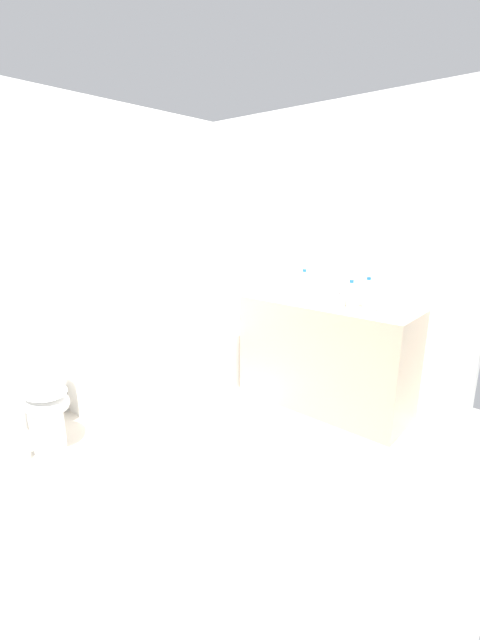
{
  "coord_description": "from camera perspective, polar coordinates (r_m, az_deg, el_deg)",
  "views": [
    {
      "loc": [
        -1.83,
        -1.88,
        1.64
      ],
      "look_at": [
        0.42,
        0.07,
        0.81
      ],
      "focal_mm": 22.7,
      "sensor_mm": 36.0,
      "label": 1
    }
  ],
  "objects": [
    {
      "name": "wall_right_mirror",
      "position": [
        3.72,
        10.5,
        9.01
      ],
      "size": [
        0.1,
        2.8,
        2.46
      ],
      "primitive_type": "cube",
      "color": "silver",
      "rests_on": "ground_plane"
    },
    {
      "name": "toilet",
      "position": [
        3.16,
        -26.21,
        -9.9
      ],
      "size": [
        0.36,
        0.52,
        0.72
      ],
      "rotation": [
        0.0,
        0.0,
        -1.66
      ],
      "color": "white",
      "rests_on": "ground_plane"
    },
    {
      "name": "water_bottle_2",
      "position": [
        3.21,
        15.33,
        3.47
      ],
      "size": [
        0.06,
        0.06,
        0.21
      ],
      "color": "silver",
      "rests_on": "vanity_counter"
    },
    {
      "name": "drinking_glass_2",
      "position": [
        3.13,
        19.43,
        1.91
      ],
      "size": [
        0.06,
        0.06,
        0.1
      ],
      "primitive_type": "cylinder",
      "color": "white",
      "rests_on": "vanity_counter"
    },
    {
      "name": "vanity_counter",
      "position": [
        3.46,
        11.84,
        -4.85
      ],
      "size": [
        0.55,
        1.41,
        0.9
      ],
      "primitive_type": "cube",
      "color": "tan",
      "rests_on": "ground_plane"
    },
    {
      "name": "water_bottle_0",
      "position": [
        3.42,
        9.0,
        4.89
      ],
      "size": [
        0.06,
        0.06,
        0.25
      ],
      "color": "silver",
      "rests_on": "vanity_counter"
    },
    {
      "name": "drinking_glass_0",
      "position": [
        3.46,
        6.75,
        3.79
      ],
      "size": [
        0.07,
        0.07,
        0.08
      ],
      "primitive_type": "cylinder",
      "color": "white",
      "rests_on": "vanity_counter"
    },
    {
      "name": "toilet_paper_roll",
      "position": [
        3.18,
        -28.5,
        -16.21
      ],
      "size": [
        0.11,
        0.11,
        0.12
      ],
      "primitive_type": "cylinder",
      "color": "white",
      "rests_on": "ground_plane"
    },
    {
      "name": "sink_faucet",
      "position": [
        3.49,
        13.77,
        3.36
      ],
      "size": [
        0.11,
        0.15,
        0.07
      ],
      "color": "#B8B8BD",
      "rests_on": "vanity_counter"
    },
    {
      "name": "drinking_glass_1",
      "position": [
        3.58,
        4.58,
        4.2
      ],
      "size": [
        0.07,
        0.07,
        0.08
      ],
      "primitive_type": "cylinder",
      "color": "white",
      "rests_on": "vanity_counter"
    },
    {
      "name": "ground_plane",
      "position": [
        3.09,
        -4.28,
        -16.44
      ],
      "size": [
        3.62,
        3.62,
        0.0
      ],
      "primitive_type": "plane",
      "color": "beige"
    },
    {
      "name": "bath_mat",
      "position": [
        3.5,
        -0.86,
        -12.22
      ],
      "size": [
        0.68,
        0.41,
        0.01
      ],
      "primitive_type": "cube",
      "color": "white",
      "rests_on": "ground_plane"
    },
    {
      "name": "drinking_glass_3",
      "position": [
        3.52,
        5.53,
        4.18
      ],
      "size": [
        0.07,
        0.07,
        0.1
      ],
      "primitive_type": "cylinder",
      "color": "white",
      "rests_on": "vanity_counter"
    },
    {
      "name": "water_bottle_1",
      "position": [
        3.19,
        17.54,
        3.52
      ],
      "size": [
        0.06,
        0.06,
        0.24
      ],
      "color": "silver",
      "rests_on": "vanity_counter"
    },
    {
      "name": "sink_basin",
      "position": [
        3.33,
        12.26,
        2.77
      ],
      "size": [
        0.32,
        0.32,
        0.05
      ],
      "primitive_type": "cylinder",
      "color": "white",
      "rests_on": "vanity_counter"
    },
    {
      "name": "bathtub",
      "position": [
        3.74,
        -9.0,
        -5.91
      ],
      "size": [
        1.69,
        0.77,
        1.17
      ],
      "color": "white",
      "rests_on": "ground_plane"
    },
    {
      "name": "wall_back_tiled",
      "position": [
        3.65,
        -18.79,
        8.32
      ],
      "size": [
        3.02,
        0.1,
        2.46
      ],
      "primitive_type": "cube",
      "color": "silver",
      "rests_on": "ground_plane"
    }
  ]
}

